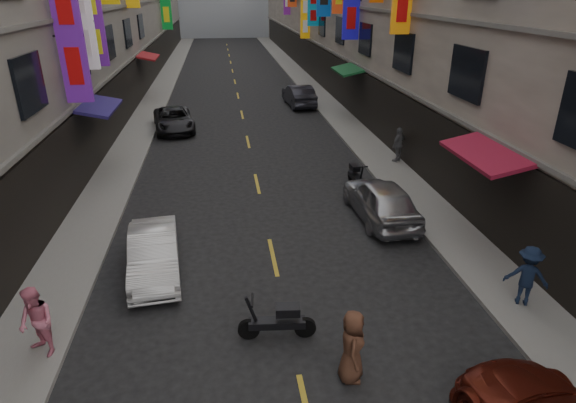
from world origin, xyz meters
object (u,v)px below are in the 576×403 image
object	(u,v)px
car_left_far	(174,120)
car_right_mid	(381,200)
scooter_crossing	(278,321)
pedestrian_crossing	(352,346)
car_right_far	(299,95)
car_left_mid	(154,253)
scooter_far_right	(356,176)
pedestrian_rfar	(399,145)
pedestrian_rnear	(527,276)
pedestrian_lfar	(37,322)

from	to	relation	value
car_left_far	car_right_mid	size ratio (longest dim) A/B	1.06
scooter_crossing	car_left_far	xyz separation A→B (m)	(-3.72, 18.44, 0.18)
scooter_crossing	pedestrian_crossing	world-z (taller)	pedestrian_crossing
car_right_mid	car_right_far	xyz separation A→B (m)	(0.00, 17.87, -0.01)
car_left_mid	pedestrian_crossing	bearing A→B (deg)	-52.65
scooter_crossing	car_right_far	distance (m)	24.02
scooter_crossing	scooter_far_right	world-z (taller)	same
car_left_far	pedestrian_rfar	xyz separation A→B (m)	(10.60, -7.22, 0.29)
car_left_mid	pedestrian_rnear	world-z (taller)	pedestrian_rnear
car_left_far	car_right_far	bearing A→B (deg)	24.31
car_right_far	car_right_mid	bearing A→B (deg)	85.75
scooter_crossing	pedestrian_rnear	size ratio (longest dim) A/B	1.13
pedestrian_lfar	pedestrian_rnear	bearing A→B (deg)	41.54
car_left_mid	pedestrian_rnear	bearing A→B (deg)	-23.37
car_left_far	pedestrian_lfar	distance (m)	18.46
scooter_far_right	pedestrian_crossing	distance (m)	10.66
scooter_far_right	pedestrian_rnear	bearing A→B (deg)	99.99
car_left_far	pedestrian_lfar	size ratio (longest dim) A/B	2.74
pedestrian_lfar	pedestrian_crossing	xyz separation A→B (m)	(6.48, -1.51, -0.13)
car_right_far	pedestrian_rnear	size ratio (longest dim) A/B	2.74
pedestrian_rfar	pedestrian_lfar	bearing A→B (deg)	5.92
scooter_crossing	car_right_mid	size ratio (longest dim) A/B	0.42
pedestrian_rnear	pedestrian_crossing	xyz separation A→B (m)	(-4.92, -1.78, -0.10)
car_left_far	pedestrian_rnear	xyz separation A→B (m)	(9.97, -18.13, 0.29)
car_right_mid	pedestrian_crossing	xyz separation A→B (m)	(-2.96, -7.22, 0.09)
car_left_far	car_right_far	xyz separation A→B (m)	(8.00, 5.19, 0.09)
scooter_crossing	car_left_far	world-z (taller)	car_left_far
car_left_far	pedestrian_crossing	size ratio (longest dim) A/B	2.76
scooter_far_right	pedestrian_crossing	bearing A→B (deg)	70.75
pedestrian_rfar	car_right_far	bearing A→B (deg)	-115.13
car_right_mid	pedestrian_lfar	world-z (taller)	pedestrian_lfar
pedestrian_crossing	scooter_crossing	bearing A→B (deg)	54.43
pedestrian_rfar	pedestrian_crossing	size ratio (longest dim) A/B	0.98
pedestrian_rfar	pedestrian_crossing	distance (m)	13.85
pedestrian_lfar	pedestrian_rfar	world-z (taller)	pedestrian_lfar
car_right_mid	pedestrian_crossing	bearing A→B (deg)	65.12
car_left_mid	pedestrian_rnear	xyz separation A→B (m)	(9.37, -2.93, 0.30)
pedestrian_lfar	pedestrian_rfar	distance (m)	16.43
car_right_far	pedestrian_rfar	bearing A→B (deg)	97.59
scooter_far_right	car_left_mid	xyz separation A→B (m)	(-7.36, -5.53, 0.18)
scooter_crossing	car_left_far	size ratio (longest dim) A/B	0.40
pedestrian_rnear	pedestrian_crossing	distance (m)	5.24
car_right_mid	pedestrian_rfar	bearing A→B (deg)	-118.06
pedestrian_lfar	car_right_mid	bearing A→B (deg)	71.38
car_right_far	car_left_mid	bearing A→B (deg)	65.80
scooter_far_right	car_right_mid	xyz separation A→B (m)	(0.04, -3.02, 0.28)
car_left_mid	pedestrian_rfar	size ratio (longest dim) A/B	2.36
scooter_crossing	car_right_far	xyz separation A→B (m)	(4.28, 23.63, 0.28)
scooter_far_right	pedestrian_rfar	world-z (taller)	pedestrian_rfar
scooter_crossing	scooter_far_right	size ratio (longest dim) A/B	1.00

